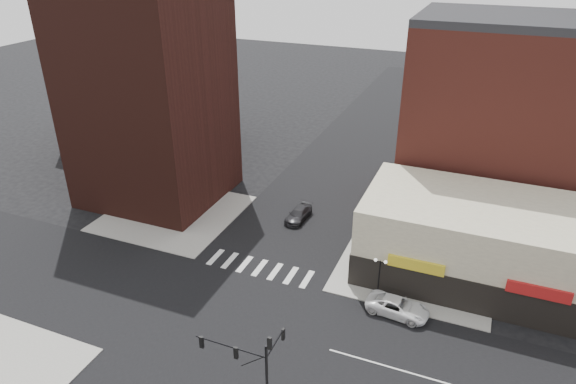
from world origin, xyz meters
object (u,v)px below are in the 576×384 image
(traffic_signal, at_px, (256,361))
(dark_sedan_north, at_px, (299,214))
(street_lamp_ne, at_px, (380,269))
(white_suv, at_px, (398,307))

(traffic_signal, height_order, dark_sedan_north, traffic_signal)
(traffic_signal, distance_m, street_lamp_ne, 16.62)
(white_suv, bearing_deg, traffic_signal, 159.29)
(street_lamp_ne, xyz_separation_m, white_suv, (2.15, -1.50, -2.52))
(traffic_signal, relative_size, street_lamp_ne, 1.87)
(white_suv, bearing_deg, dark_sedan_north, 53.94)
(traffic_signal, bearing_deg, street_lamp_ne, 73.25)
(traffic_signal, height_order, white_suv, traffic_signal)
(traffic_signal, distance_m, dark_sedan_north, 27.99)
(street_lamp_ne, bearing_deg, white_suv, -34.93)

